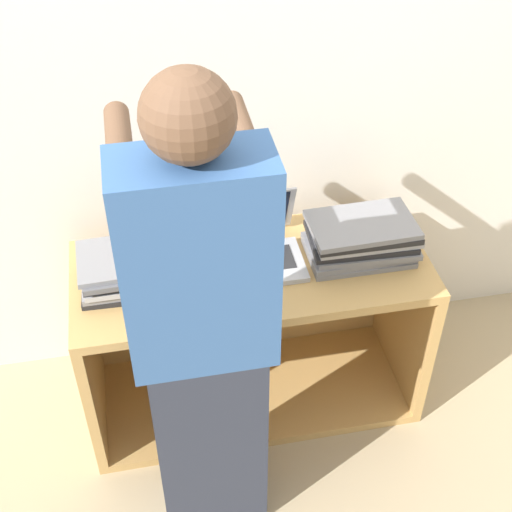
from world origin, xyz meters
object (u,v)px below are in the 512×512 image
(laptop_stack_left, at_px, (137,268))
(person, at_px, (203,340))
(laptop_stack_right, at_px, (361,238))
(laptop_open, at_px, (249,248))

(laptop_stack_left, relative_size, person, 0.23)
(laptop_stack_left, relative_size, laptop_stack_right, 0.99)
(laptop_open, xyz_separation_m, laptop_stack_right, (0.39, -0.05, 0.02))
(laptop_open, relative_size, person, 0.22)
(laptop_open, relative_size, laptop_stack_left, 0.95)
(laptop_open, xyz_separation_m, person, (-0.22, -0.50, 0.10))
(laptop_open, relative_size, laptop_stack_right, 0.94)
(laptop_open, bearing_deg, person, -114.18)
(laptop_stack_right, height_order, person, person)
(laptop_open, bearing_deg, laptop_stack_left, -172.77)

